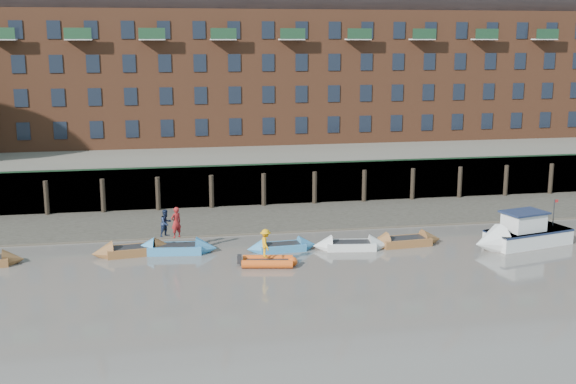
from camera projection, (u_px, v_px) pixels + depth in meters
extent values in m
plane|color=#645D56|center=(291.00, 311.00, 34.30)|extent=(220.00, 220.00, 0.00)
cube|color=#3D382F|center=(244.00, 220.00, 51.61)|extent=(110.00, 8.00, 0.50)
cube|color=#4C4336|center=(250.00, 232.00, 48.34)|extent=(110.00, 1.60, 0.10)
cube|color=#2D2A26|center=(237.00, 186.00, 55.51)|extent=(110.00, 0.80, 3.20)
cylinder|color=black|center=(47.00, 198.00, 52.46)|extent=(0.36, 0.36, 2.60)
cylinder|color=black|center=(103.00, 196.00, 53.17)|extent=(0.36, 0.36, 2.60)
cylinder|color=black|center=(158.00, 194.00, 53.88)|extent=(0.36, 0.36, 2.60)
cylinder|color=black|center=(212.00, 192.00, 54.59)|extent=(0.36, 0.36, 2.60)
cylinder|color=black|center=(264.00, 190.00, 55.30)|extent=(0.36, 0.36, 2.60)
cylinder|color=black|center=(315.00, 188.00, 56.01)|extent=(0.36, 0.36, 2.60)
cylinder|color=black|center=(364.00, 186.00, 56.72)|extent=(0.36, 0.36, 2.60)
cylinder|color=black|center=(413.00, 184.00, 57.43)|extent=(0.36, 0.36, 2.60)
cylinder|color=black|center=(460.00, 183.00, 58.14)|extent=(0.36, 0.36, 2.60)
cylinder|color=black|center=(506.00, 181.00, 58.85)|extent=(0.36, 0.36, 2.60)
cylinder|color=black|center=(551.00, 179.00, 59.56)|extent=(0.36, 0.36, 2.60)
cube|color=#264C2D|center=(237.00, 165.00, 54.87)|extent=(110.00, 0.06, 0.10)
cube|color=#5E594D|center=(221.00, 157.00, 68.59)|extent=(110.00, 28.00, 3.20)
cube|color=brown|center=(218.00, 76.00, 67.96)|extent=(80.00, 10.00, 12.00)
cube|color=black|center=(24.00, 131.00, 60.99)|extent=(1.10, 0.12, 1.50)
cube|color=black|center=(60.00, 130.00, 61.52)|extent=(1.10, 0.12, 1.50)
cube|color=black|center=(97.00, 130.00, 62.06)|extent=(1.10, 0.12, 1.50)
cube|color=black|center=(132.00, 129.00, 62.59)|extent=(1.10, 0.12, 1.50)
cube|color=black|center=(167.00, 128.00, 63.12)|extent=(1.10, 0.12, 1.50)
cube|color=black|center=(201.00, 127.00, 63.65)|extent=(1.10, 0.12, 1.50)
cube|color=black|center=(235.00, 127.00, 64.19)|extent=(1.10, 0.12, 1.50)
cube|color=black|center=(269.00, 126.00, 64.72)|extent=(1.10, 0.12, 1.50)
cube|color=black|center=(301.00, 125.00, 65.25)|extent=(1.10, 0.12, 1.50)
cube|color=black|center=(333.00, 124.00, 65.78)|extent=(1.10, 0.12, 1.50)
cube|color=black|center=(365.00, 124.00, 66.32)|extent=(1.10, 0.12, 1.50)
cube|color=black|center=(396.00, 123.00, 66.85)|extent=(1.10, 0.12, 1.50)
cube|color=black|center=(427.00, 122.00, 67.38)|extent=(1.10, 0.12, 1.50)
cube|color=black|center=(457.00, 122.00, 67.91)|extent=(1.10, 0.12, 1.50)
cube|color=black|center=(487.00, 121.00, 68.45)|extent=(1.10, 0.12, 1.50)
cube|color=black|center=(516.00, 120.00, 68.98)|extent=(1.10, 0.12, 1.50)
cube|color=black|center=(545.00, 120.00, 69.51)|extent=(1.10, 0.12, 1.50)
cube|color=black|center=(573.00, 119.00, 70.04)|extent=(1.10, 0.12, 1.50)
cube|color=black|center=(21.00, 98.00, 60.40)|extent=(1.10, 0.12, 1.50)
cube|color=black|center=(58.00, 97.00, 60.94)|extent=(1.10, 0.12, 1.50)
cube|color=black|center=(95.00, 97.00, 61.47)|extent=(1.10, 0.12, 1.50)
cube|color=black|center=(131.00, 96.00, 62.00)|extent=(1.10, 0.12, 1.50)
cube|color=black|center=(166.00, 96.00, 62.53)|extent=(1.10, 0.12, 1.50)
cube|color=black|center=(201.00, 95.00, 63.07)|extent=(1.10, 0.12, 1.50)
cube|color=black|center=(235.00, 95.00, 63.60)|extent=(1.10, 0.12, 1.50)
cube|color=black|center=(268.00, 95.00, 64.13)|extent=(1.10, 0.12, 1.50)
cube|color=black|center=(301.00, 94.00, 64.67)|extent=(1.10, 0.12, 1.50)
cube|color=black|center=(334.00, 94.00, 65.20)|extent=(1.10, 0.12, 1.50)
cube|color=black|center=(366.00, 93.00, 65.73)|extent=(1.10, 0.12, 1.50)
cube|color=black|center=(397.00, 93.00, 66.26)|extent=(1.10, 0.12, 1.50)
cube|color=black|center=(428.00, 92.00, 66.80)|extent=(1.10, 0.12, 1.50)
cube|color=black|center=(459.00, 92.00, 67.33)|extent=(1.10, 0.12, 1.50)
cube|color=black|center=(489.00, 91.00, 67.86)|extent=(1.10, 0.12, 1.50)
cube|color=black|center=(518.00, 91.00, 68.39)|extent=(1.10, 0.12, 1.50)
cube|color=black|center=(547.00, 91.00, 68.93)|extent=(1.10, 0.12, 1.50)
cube|color=black|center=(576.00, 90.00, 69.46)|extent=(1.10, 0.12, 1.50)
cube|color=black|center=(18.00, 64.00, 59.82)|extent=(1.10, 0.12, 1.50)
cube|color=black|center=(56.00, 64.00, 60.35)|extent=(1.10, 0.12, 1.50)
cube|color=black|center=(93.00, 64.00, 60.88)|extent=(1.10, 0.12, 1.50)
cube|color=black|center=(129.00, 63.00, 61.42)|extent=(1.10, 0.12, 1.50)
cube|color=black|center=(165.00, 63.00, 61.95)|extent=(1.10, 0.12, 1.50)
cube|color=black|center=(200.00, 63.00, 62.48)|extent=(1.10, 0.12, 1.50)
cube|color=black|center=(234.00, 63.00, 63.01)|extent=(1.10, 0.12, 1.50)
cube|color=black|center=(268.00, 63.00, 63.55)|extent=(1.10, 0.12, 1.50)
cube|color=black|center=(301.00, 62.00, 64.08)|extent=(1.10, 0.12, 1.50)
cube|color=black|center=(334.00, 62.00, 64.61)|extent=(1.10, 0.12, 1.50)
cube|color=black|center=(366.00, 62.00, 65.14)|extent=(1.10, 0.12, 1.50)
cube|color=black|center=(398.00, 62.00, 65.68)|extent=(1.10, 0.12, 1.50)
cube|color=black|center=(429.00, 62.00, 66.21)|extent=(1.10, 0.12, 1.50)
cube|color=black|center=(460.00, 61.00, 66.74)|extent=(1.10, 0.12, 1.50)
cube|color=black|center=(490.00, 61.00, 67.27)|extent=(1.10, 0.12, 1.50)
cube|color=black|center=(520.00, 61.00, 67.81)|extent=(1.10, 0.12, 1.50)
cube|color=black|center=(549.00, 61.00, 68.34)|extent=(1.10, 0.12, 1.50)
cube|color=black|center=(16.00, 30.00, 59.23)|extent=(1.10, 0.12, 1.50)
cube|color=black|center=(54.00, 30.00, 59.76)|extent=(1.10, 0.12, 1.50)
cube|color=black|center=(91.00, 30.00, 60.30)|extent=(1.10, 0.12, 1.50)
cube|color=black|center=(128.00, 30.00, 60.83)|extent=(1.10, 0.12, 1.50)
cube|color=black|center=(164.00, 30.00, 61.36)|extent=(1.10, 0.12, 1.50)
cube|color=black|center=(199.00, 30.00, 61.89)|extent=(1.10, 0.12, 1.50)
cube|color=black|center=(234.00, 30.00, 62.43)|extent=(1.10, 0.12, 1.50)
cube|color=black|center=(268.00, 30.00, 62.96)|extent=(1.10, 0.12, 1.50)
cube|color=black|center=(302.00, 30.00, 63.49)|extent=(1.10, 0.12, 1.50)
cube|color=black|center=(335.00, 30.00, 64.03)|extent=(1.10, 0.12, 1.50)
cube|color=black|center=(367.00, 30.00, 64.56)|extent=(1.10, 0.12, 1.50)
cube|color=black|center=(399.00, 30.00, 65.09)|extent=(1.10, 0.12, 1.50)
cube|color=black|center=(431.00, 30.00, 65.62)|extent=(1.10, 0.12, 1.50)
cube|color=black|center=(462.00, 30.00, 66.16)|extent=(1.10, 0.12, 1.50)
cube|color=black|center=(492.00, 31.00, 66.69)|extent=(1.10, 0.12, 1.50)
cube|color=black|center=(522.00, 31.00, 67.22)|extent=(1.10, 0.12, 1.50)
cube|color=black|center=(552.00, 31.00, 67.75)|extent=(1.10, 0.12, 1.50)
cone|color=brown|center=(14.00, 260.00, 41.49)|extent=(1.32, 1.48, 1.35)
cube|color=brown|center=(134.00, 251.00, 43.23)|extent=(3.33, 1.86, 0.49)
cone|color=brown|center=(164.00, 248.00, 43.80)|extent=(1.42, 1.58, 1.43)
cone|color=brown|center=(102.00, 253.00, 42.66)|extent=(1.42, 1.58, 1.43)
cube|color=black|center=(134.00, 247.00, 43.18)|extent=(2.76, 1.43, 0.06)
cube|color=teal|center=(175.00, 249.00, 43.58)|extent=(3.37, 1.83, 0.50)
cone|color=teal|center=(206.00, 248.00, 43.70)|extent=(1.42, 1.60, 1.45)
cone|color=teal|center=(144.00, 249.00, 43.47)|extent=(1.42, 1.60, 1.45)
cube|color=black|center=(175.00, 245.00, 43.53)|extent=(2.80, 1.41, 0.06)
cube|color=teal|center=(282.00, 247.00, 44.05)|extent=(2.88, 1.46, 0.44)
cone|color=teal|center=(308.00, 245.00, 44.45)|extent=(1.17, 1.34, 1.26)
cone|color=teal|center=(256.00, 249.00, 43.66)|extent=(1.17, 1.34, 1.26)
cube|color=black|center=(282.00, 244.00, 44.01)|extent=(2.39, 1.11, 0.06)
cube|color=silver|center=(351.00, 245.00, 44.35)|extent=(3.16, 1.75, 0.47)
cone|color=silver|center=(379.00, 245.00, 44.43)|extent=(1.34, 1.50, 1.35)
cone|color=silver|center=(322.00, 246.00, 44.27)|extent=(1.34, 1.50, 1.35)
cube|color=black|center=(351.00, 242.00, 44.31)|extent=(2.61, 1.34, 0.06)
cube|color=brown|center=(405.00, 241.00, 45.17)|extent=(3.22, 1.66, 0.49)
cone|color=brown|center=(431.00, 239.00, 45.64)|extent=(1.33, 1.50, 1.41)
cone|color=brown|center=(378.00, 244.00, 44.70)|extent=(1.33, 1.50, 1.41)
cube|color=black|center=(405.00, 238.00, 45.12)|extent=(2.68, 1.27, 0.06)
cylinder|color=#DC5115|center=(268.00, 259.00, 41.63)|extent=(2.93, 1.01, 0.48)
cylinder|color=#DC5115|center=(267.00, 264.00, 40.65)|extent=(2.93, 1.01, 0.48)
sphere|color=#DC5115|center=(293.00, 262.00, 41.13)|extent=(0.55, 0.55, 0.55)
cube|color=black|center=(268.00, 261.00, 41.14)|extent=(2.52, 1.26, 0.17)
cube|color=silver|center=(528.00, 237.00, 45.25)|extent=(5.75, 3.42, 0.98)
cone|color=silver|center=(488.00, 243.00, 43.98)|extent=(2.31, 2.57, 2.19)
cube|color=#19233F|center=(529.00, 230.00, 45.16)|extent=(5.76, 3.46, 0.12)
cube|color=silver|center=(524.00, 222.00, 44.86)|extent=(2.63, 2.15, 1.09)
cube|color=#19233F|center=(524.00, 212.00, 44.73)|extent=(3.00, 2.44, 0.11)
imported|color=maroon|center=(176.00, 222.00, 43.17)|extent=(0.82, 0.74, 1.88)
imported|color=#19233F|center=(166.00, 223.00, 43.43)|extent=(1.03, 1.01, 1.67)
imported|color=orange|center=(266.00, 243.00, 40.90)|extent=(0.65, 1.08, 1.63)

